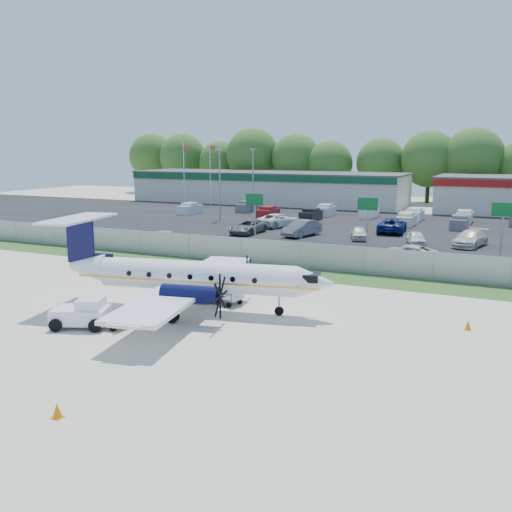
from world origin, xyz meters
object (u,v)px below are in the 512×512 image
at_px(pushback_tug, 83,313).
at_px(baggage_cart_near, 225,297).
at_px(baggage_cart_far, 109,316).
at_px(aircraft, 192,276).

bearing_deg(pushback_tug, baggage_cart_near, 56.12).
height_order(pushback_tug, baggage_cart_far, pushback_tug).
xyz_separation_m(aircraft, baggage_cart_near, (1.24, 1.72, -1.50)).
bearing_deg(baggage_cart_near, aircraft, -125.85).
relative_size(aircraft, pushback_tug, 5.12).
height_order(baggage_cart_near, baggage_cart_far, baggage_cart_far).
height_order(aircraft, baggage_cart_far, aircraft).
height_order(pushback_tug, baggage_cart_near, pushback_tug).
bearing_deg(baggage_cart_far, baggage_cart_near, 61.19).
relative_size(aircraft, baggage_cart_near, 7.98).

